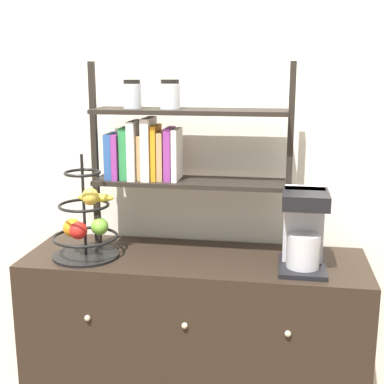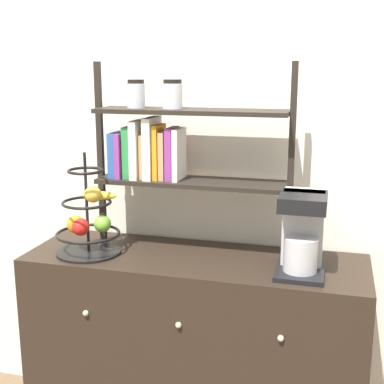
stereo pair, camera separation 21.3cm
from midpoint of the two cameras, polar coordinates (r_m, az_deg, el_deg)
name	(u,v)px [view 1 (the left image)]	position (r m, az deg, el deg)	size (l,w,h in m)	color
wall_back	(204,142)	(2.36, -1.27, 5.33)	(7.00, 0.05, 2.60)	silver
sideboard	(194,352)	(2.39, -2.41, -16.77)	(1.39, 0.47, 0.86)	black
coffee_maker	(304,229)	(2.07, 8.96, -3.93)	(0.18, 0.24, 0.31)	black
fruit_stand	(85,224)	(2.23, -14.02, -3.40)	(0.27, 0.27, 0.43)	black
shelf_hutch	(163,146)	(2.20, -5.89, 4.87)	(0.83, 0.20, 0.78)	black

